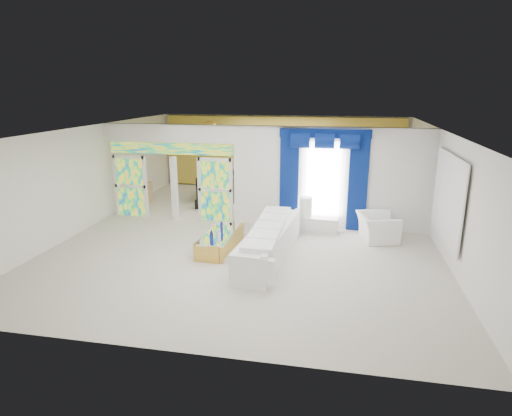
% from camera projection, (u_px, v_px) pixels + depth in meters
% --- Properties ---
extents(floor, '(12.00, 12.00, 0.00)m').
position_uv_depth(floor, '(254.00, 233.00, 12.57)').
color(floor, '#B7AF9E').
rests_on(floor, ground).
extents(dividing_wall, '(5.70, 0.18, 3.00)m').
position_uv_depth(dividing_wall, '(332.00, 178.00, 12.72)').
color(dividing_wall, white).
rests_on(dividing_wall, ground).
extents(dividing_header, '(4.30, 0.18, 0.55)m').
position_uv_depth(dividing_header, '(169.00, 133.00, 13.31)').
color(dividing_header, white).
rests_on(dividing_header, dividing_wall).
extents(stained_panel_left, '(0.95, 0.04, 2.00)m').
position_uv_depth(stained_panel_left, '(131.00, 186.00, 14.04)').
color(stained_panel_left, '#994C3F').
rests_on(stained_panel_left, ground).
extents(stained_panel_right, '(0.95, 0.04, 2.00)m').
position_uv_depth(stained_panel_right, '(215.00, 190.00, 13.51)').
color(stained_panel_right, '#994C3F').
rests_on(stained_panel_right, ground).
extents(stained_transom, '(4.00, 0.05, 0.35)m').
position_uv_depth(stained_transom, '(170.00, 149.00, 13.44)').
color(stained_transom, '#994C3F').
rests_on(stained_transom, dividing_header).
extents(window_pane, '(1.00, 0.02, 2.30)m').
position_uv_depth(window_pane, '(323.00, 181.00, 12.68)').
color(window_pane, white).
rests_on(window_pane, dividing_wall).
extents(blue_drape_left, '(0.55, 0.10, 2.80)m').
position_uv_depth(blue_drape_left, '(289.00, 181.00, 12.85)').
color(blue_drape_left, '#04144B').
rests_on(blue_drape_left, ground).
extents(blue_drape_right, '(0.55, 0.10, 2.80)m').
position_uv_depth(blue_drape_right, '(358.00, 184.00, 12.49)').
color(blue_drape_right, '#04144B').
rests_on(blue_drape_right, ground).
extents(blue_pelmet, '(2.60, 0.12, 0.25)m').
position_uv_depth(blue_pelmet, '(325.00, 134.00, 12.29)').
color(blue_pelmet, '#04144B').
rests_on(blue_pelmet, dividing_wall).
extents(wall_mirror, '(0.04, 2.70, 1.90)m').
position_uv_depth(wall_mirror, '(449.00, 198.00, 10.30)').
color(wall_mirror, white).
rests_on(wall_mirror, ground).
extents(gold_curtains, '(9.70, 0.12, 2.90)m').
position_uv_depth(gold_curtains, '(282.00, 153.00, 17.75)').
color(gold_curtains, gold).
rests_on(gold_curtains, ground).
extents(white_sofa, '(1.15, 3.86, 0.72)m').
position_uv_depth(white_sofa, '(270.00, 243.00, 10.71)').
color(white_sofa, white).
rests_on(white_sofa, ground).
extents(coffee_table, '(0.83, 2.03, 0.44)m').
position_uv_depth(coffee_table, '(220.00, 241.00, 11.28)').
color(coffee_table, gold).
rests_on(coffee_table, ground).
extents(console_table, '(1.33, 0.51, 0.43)m').
position_uv_depth(console_table, '(316.00, 224.00, 12.67)').
color(console_table, white).
rests_on(console_table, ground).
extents(table_lamp, '(0.36, 0.36, 0.58)m').
position_uv_depth(table_lamp, '(306.00, 207.00, 12.59)').
color(table_lamp, silver).
rests_on(table_lamp, console_table).
extents(armchair, '(1.20, 1.31, 0.73)m').
position_uv_depth(armchair, '(377.00, 227.00, 11.91)').
color(armchair, white).
rests_on(armchair, ground).
extents(grand_piano, '(1.48, 1.88, 0.91)m').
position_uv_depth(grand_piano, '(222.00, 186.00, 16.50)').
color(grand_piano, black).
rests_on(grand_piano, ground).
extents(piano_bench, '(0.99, 0.43, 0.32)m').
position_uv_depth(piano_bench, '(210.00, 204.00, 15.06)').
color(piano_bench, black).
rests_on(piano_bench, ground).
extents(tv_console, '(0.56, 0.51, 0.75)m').
position_uv_depth(tv_console, '(144.00, 192.00, 15.88)').
color(tv_console, tan).
rests_on(tv_console, ground).
extents(chandelier, '(0.60, 0.60, 0.60)m').
position_uv_depth(chandelier, '(209.00, 129.00, 15.50)').
color(chandelier, gold).
rests_on(chandelier, ceiling).
extents(decanters, '(0.21, 0.74, 0.24)m').
position_uv_depth(decanters, '(217.00, 233.00, 10.93)').
color(decanters, navy).
rests_on(decanters, coffee_table).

